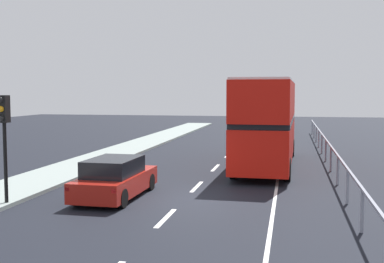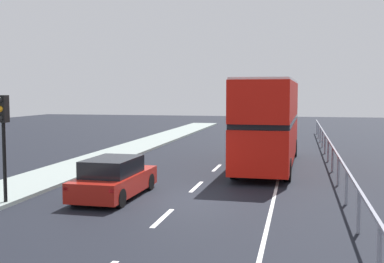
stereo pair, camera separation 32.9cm
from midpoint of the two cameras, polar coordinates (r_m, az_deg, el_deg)
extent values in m
cube|color=black|center=(17.83, -0.43, -7.89)|extent=(75.59, 120.00, 0.10)
cube|color=gray|center=(20.34, -19.45, -6.25)|extent=(2.82, 80.00, 0.14)
cube|color=silver|center=(15.17, -2.77, -9.92)|extent=(0.16, 2.26, 0.01)
cube|color=silver|center=(19.97, 0.98, -6.38)|extent=(0.16, 2.26, 0.01)
cube|color=silver|center=(24.85, 3.25, -4.20)|extent=(0.16, 2.26, 0.01)
cube|color=silver|center=(29.79, 4.76, -2.74)|extent=(0.16, 2.26, 0.01)
cube|color=silver|center=(34.76, 5.83, -1.70)|extent=(0.16, 2.26, 0.01)
cube|color=silver|center=(39.74, 6.64, -0.91)|extent=(0.16, 2.26, 0.01)
cube|color=silver|center=(44.74, 7.26, -0.30)|extent=(0.16, 2.26, 0.01)
cube|color=silver|center=(26.27, 10.66, -3.80)|extent=(0.12, 46.00, 0.01)
cube|color=gray|center=(26.18, 16.04, -1.33)|extent=(0.08, 42.00, 0.08)
cylinder|color=gray|center=(10.87, 21.62, -12.93)|extent=(0.10, 0.10, 1.18)
cylinder|color=gray|center=(14.22, 19.30, -8.73)|extent=(0.10, 0.10, 1.18)
cylinder|color=gray|center=(17.62, 17.89, -6.14)|extent=(0.10, 0.10, 1.18)
cylinder|color=gray|center=(21.06, 16.95, -4.38)|extent=(0.10, 0.10, 1.18)
cylinder|color=gray|center=(24.51, 16.28, -3.12)|extent=(0.10, 0.10, 1.18)
cylinder|color=gray|center=(27.98, 15.77, -2.17)|extent=(0.10, 0.10, 1.18)
cylinder|color=gray|center=(31.45, 15.38, -1.43)|extent=(0.10, 0.10, 1.18)
cylinder|color=gray|center=(34.93, 15.07, -0.83)|extent=(0.10, 0.10, 1.18)
cylinder|color=gray|center=(38.41, 14.81, -0.35)|extent=(0.10, 0.10, 1.18)
cylinder|color=gray|center=(41.89, 14.59, 0.06)|extent=(0.10, 0.10, 1.18)
cylinder|color=gray|center=(45.38, 14.41, 0.40)|extent=(0.10, 0.10, 1.18)
cube|color=red|center=(25.48, 9.22, -1.08)|extent=(2.78, 11.43, 1.91)
cube|color=black|center=(25.40, 9.25, 1.33)|extent=(2.79, 10.97, 0.24)
cube|color=red|center=(25.36, 9.28, 3.62)|extent=(2.78, 11.43, 1.79)
cube|color=silver|center=(25.37, 9.30, 5.76)|extent=(2.72, 11.20, 0.10)
cube|color=black|center=(31.11, 10.02, 0.10)|extent=(2.25, 0.09, 1.34)
cube|color=yellow|center=(31.01, 10.08, 4.61)|extent=(1.50, 0.08, 0.28)
cylinder|color=black|center=(29.91, 7.62, -1.78)|extent=(0.30, 1.01, 1.00)
cylinder|color=black|center=(29.77, 12.04, -1.87)|extent=(0.30, 1.01, 1.00)
cylinder|color=black|center=(21.68, 5.31, -4.19)|extent=(0.30, 1.01, 1.00)
cylinder|color=black|center=(21.47, 11.43, -4.34)|extent=(0.30, 1.01, 1.00)
cube|color=#9E1B12|center=(18.15, -8.37, -5.88)|extent=(1.89, 4.48, 0.68)
cube|color=black|center=(17.85, -8.66, -3.99)|extent=(1.63, 2.48, 0.60)
cube|color=red|center=(16.49, -13.81, -6.43)|extent=(0.16, 0.06, 0.12)
cube|color=red|center=(15.84, -8.68, -6.81)|extent=(0.16, 0.06, 0.12)
cylinder|color=black|center=(19.88, -8.91, -5.55)|extent=(0.21, 0.64, 0.64)
cylinder|color=black|center=(19.32, -4.43, -5.80)|extent=(0.21, 0.64, 0.64)
cylinder|color=black|center=(17.16, -12.81, -7.24)|extent=(0.21, 0.64, 0.64)
cylinder|color=black|center=(16.51, -7.71, -7.63)|extent=(0.21, 0.64, 0.64)
cylinder|color=black|center=(17.46, -20.35, -1.89)|extent=(0.12, 0.12, 3.56)
cube|color=black|center=(17.37, -20.47, 2.47)|extent=(0.30, 0.30, 0.90)
sphere|color=black|center=(17.22, -20.80, 3.44)|extent=(0.20, 0.20, 0.20)
sphere|color=orange|center=(17.23, -20.77, 2.44)|extent=(0.20, 0.20, 0.20)
sphere|color=black|center=(17.24, -20.75, 1.45)|extent=(0.20, 0.20, 0.20)
camera|label=1|loc=(0.16, -89.54, 0.04)|focal=46.25mm
camera|label=2|loc=(0.16, 90.46, -0.04)|focal=46.25mm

